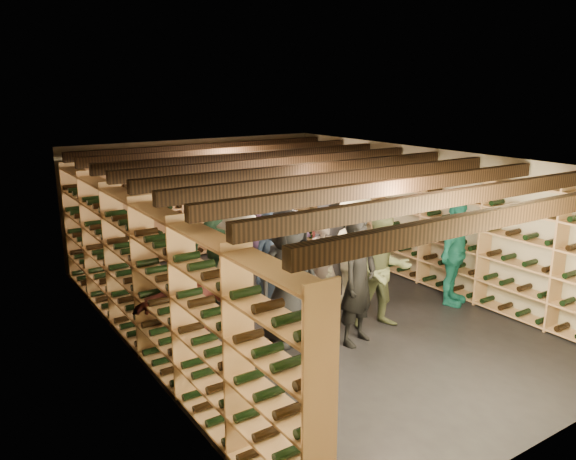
# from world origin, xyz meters

# --- Properties ---
(ground) EXTENTS (8.00, 8.00, 0.00)m
(ground) POSITION_xyz_m (0.00, 0.00, 0.00)
(ground) COLOR black
(ground) RESTS_ON ground
(walls) EXTENTS (5.52, 8.02, 2.40)m
(walls) POSITION_xyz_m (0.00, 0.00, 1.20)
(walls) COLOR #BEB393
(walls) RESTS_ON ground
(ceiling) EXTENTS (5.50, 8.00, 0.01)m
(ceiling) POSITION_xyz_m (0.00, 0.00, 2.40)
(ceiling) COLOR #BDB5A1
(ceiling) RESTS_ON walls
(ceiling_joists) EXTENTS (5.40, 7.12, 0.18)m
(ceiling_joists) POSITION_xyz_m (0.00, 0.00, 2.26)
(ceiling_joists) COLOR black
(ceiling_joists) RESTS_ON ground
(wine_rack_left) EXTENTS (0.32, 7.50, 2.15)m
(wine_rack_left) POSITION_xyz_m (-2.57, 0.00, 1.08)
(wine_rack_left) COLOR tan
(wine_rack_left) RESTS_ON ground
(wine_rack_right) EXTENTS (0.32, 7.50, 2.15)m
(wine_rack_right) POSITION_xyz_m (2.57, 0.00, 1.08)
(wine_rack_right) COLOR tan
(wine_rack_right) RESTS_ON ground
(wine_rack_back) EXTENTS (4.70, 0.30, 2.15)m
(wine_rack_back) POSITION_xyz_m (0.00, 3.83, 1.07)
(wine_rack_back) COLOR tan
(wine_rack_back) RESTS_ON ground
(crate_stack_left) EXTENTS (0.56, 0.43, 0.85)m
(crate_stack_left) POSITION_xyz_m (0.58, 1.93, 0.42)
(crate_stack_left) COLOR tan
(crate_stack_left) RESTS_ON ground
(crate_stack_right) EXTENTS (0.52, 0.36, 0.68)m
(crate_stack_right) POSITION_xyz_m (0.52, 2.35, 0.34)
(crate_stack_right) COLOR tan
(crate_stack_right) RESTS_ON ground
(crate_loose) EXTENTS (0.58, 0.48, 0.17)m
(crate_loose) POSITION_xyz_m (0.13, 2.42, 0.09)
(crate_loose) COLOR tan
(crate_loose) RESTS_ON ground
(person_0) EXTENTS (0.94, 0.63, 1.89)m
(person_0) POSITION_xyz_m (-0.81, -0.68, 0.95)
(person_0) COLOR black
(person_0) RESTS_ON ground
(person_1) EXTENTS (0.76, 0.61, 1.80)m
(person_1) POSITION_xyz_m (-0.04, -1.23, 0.90)
(person_1) COLOR black
(person_1) RESTS_ON ground
(person_2) EXTENTS (1.01, 0.89, 1.73)m
(person_2) POSITION_xyz_m (0.60, -1.04, 0.86)
(person_2) COLOR #4E5636
(person_2) RESTS_ON ground
(person_3) EXTENTS (1.23, 0.75, 1.86)m
(person_3) POSITION_xyz_m (0.71, -0.28, 0.93)
(person_3) COLOR #C3BB96
(person_3) RESTS_ON ground
(person_4) EXTENTS (1.10, 0.80, 1.73)m
(person_4) POSITION_xyz_m (2.18, -0.99, 0.86)
(person_4) COLOR #1B7869
(person_4) RESTS_ON ground
(person_5) EXTENTS (1.46, 0.90, 1.50)m
(person_5) POSITION_xyz_m (-2.18, -0.49, 0.75)
(person_5) COLOR maroon
(person_5) RESTS_ON ground
(person_6) EXTENTS (0.83, 0.56, 1.64)m
(person_6) POSITION_xyz_m (-0.36, 0.41, 0.82)
(person_6) COLOR #23324A
(person_6) RESTS_ON ground
(person_7) EXTENTS (0.58, 0.39, 1.56)m
(person_7) POSITION_xyz_m (0.15, -0.21, 0.78)
(person_7) COLOR gray
(person_7) RESTS_ON ground
(person_8) EXTENTS (0.98, 0.88, 1.66)m
(person_8) POSITION_xyz_m (1.42, 1.30, 0.83)
(person_8) COLOR #421415
(person_8) RESTS_ON ground
(person_9) EXTENTS (1.30, 1.06, 1.76)m
(person_9) POSITION_xyz_m (-1.09, 0.17, 0.88)
(person_9) COLOR beige
(person_9) RESTS_ON ground
(person_10) EXTENTS (1.12, 0.63, 1.80)m
(person_10) POSITION_xyz_m (-0.85, 1.30, 0.90)
(person_10) COLOR #284F34
(person_10) RESTS_ON ground
(person_11) EXTENTS (1.81, 1.23, 1.87)m
(person_11) POSITION_xyz_m (-0.09, 1.30, 0.94)
(person_11) COLOR #815B93
(person_11) RESTS_ON ground
(person_12) EXTENTS (0.87, 0.64, 1.63)m
(person_12) POSITION_xyz_m (1.07, 0.88, 0.81)
(person_12) COLOR #2F2F35
(person_12) RESTS_ON ground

